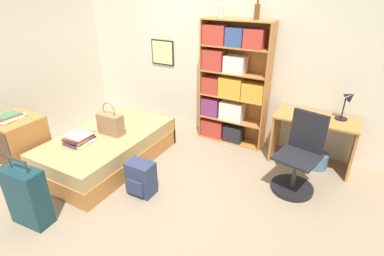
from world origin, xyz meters
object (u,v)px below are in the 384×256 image
book_stack_on_bed (79,139)px  waste_bin (318,160)px  suitcase (28,197)px  backpack (141,178)px  handbag (110,124)px  desk_lamp (349,101)px  dresser (19,144)px  magazine_pile_on_dresser (9,117)px  bottle_brown (257,11)px  bed (109,148)px  desk (314,132)px  bookcase (229,84)px  desk_chair (297,167)px  bottle_green (221,11)px

book_stack_on_bed → waste_bin: size_ratio=1.41×
suitcase → backpack: suitcase is taller
handbag → desk_lamp: size_ratio=1.13×
dresser → magazine_pile_on_dresser: (-0.05, -0.00, 0.39)m
book_stack_on_bed → dresser: dresser is taller
book_stack_on_bed → suitcase: suitcase is taller
suitcase → magazine_pile_on_dresser: (-1.12, 0.62, 0.43)m
bottle_brown → backpack: (-0.67, -1.84, -1.77)m
bed → book_stack_on_bed: (-0.14, -0.35, 0.27)m
magazine_pile_on_dresser → desk: bearing=30.1°
bed → book_stack_on_bed: bearing=-112.0°
book_stack_on_bed → magazine_pile_on_dresser: magazine_pile_on_dresser is taller
dresser → desk: size_ratio=0.69×
suitcase → bookcase: bookcase is taller
desk_lamp → desk_chair: size_ratio=0.42×
suitcase → desk_chair: 3.04m
bottle_green → desk: bearing=-4.3°
handbag → suitcase: bearing=-86.4°
desk_lamp → backpack: 2.77m
bed → magazine_pile_on_dresser: 1.32m
handbag → book_stack_on_bed: (-0.19, -0.39, -0.10)m
desk_lamp → bed: bearing=-153.5°
waste_bin → bottle_brown: bearing=169.6°
bed → magazine_pile_on_dresser: size_ratio=4.72×
bed → book_stack_on_bed: size_ratio=5.01×
suitcase → waste_bin: bearing=46.0°
suitcase → bookcase: bearing=68.9°
dresser → bookcase: bearing=45.1°
dresser → suitcase: bearing=-30.2°
handbag → waste_bin: size_ratio=1.75×
bed → backpack: (0.85, -0.37, -0.01)m
desk → waste_bin: bearing=-23.6°
bed → desk: size_ratio=1.77×
dresser → bottle_green: bearing=47.6°
book_stack_on_bed → backpack: book_stack_on_bed is taller
bed → desk: 2.86m
bottle_brown → waste_bin: bearing=-10.4°
dresser → bottle_brown: bearing=41.7°
desk → dresser: bearing=-149.5°
backpack → waste_bin: backpack is taller
dresser → desk_lamp: 4.36m
bed → waste_bin: (2.64, 1.27, -0.10)m
handbag → desk_lamp: bearing=26.2°
bookcase → desk_chair: (1.26, -0.80, -0.62)m
dresser → bookcase: size_ratio=0.39×
suitcase → desk_lamp: size_ratio=1.91×
handbag → bookcase: (1.15, 1.39, 0.35)m
book_stack_on_bed → magazine_pile_on_dresser: bearing=-157.0°
bottle_green → desk_lamp: bottle_green is taller
magazine_pile_on_dresser → waste_bin: bearing=28.6°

